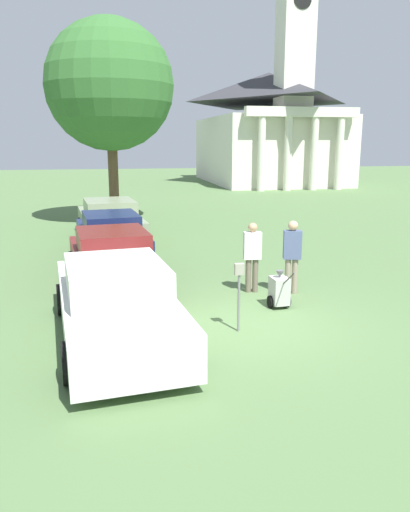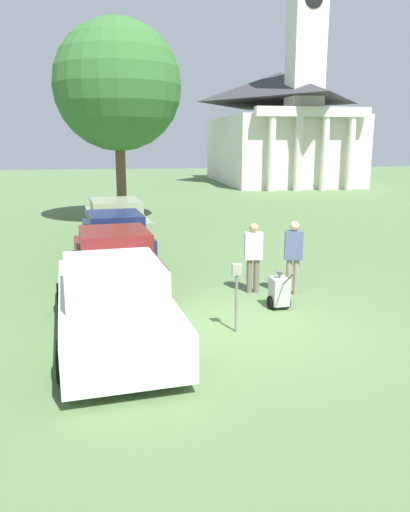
% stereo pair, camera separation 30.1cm
% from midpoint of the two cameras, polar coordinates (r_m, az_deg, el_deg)
% --- Properties ---
extents(ground_plane, '(120.00, 120.00, 0.00)m').
position_cam_midpoint_polar(ground_plane, '(10.13, 4.20, -7.91)').
color(ground_plane, '#517042').
extents(parked_car_white, '(2.48, 5.45, 1.50)m').
position_cam_midpoint_polar(parked_car_white, '(9.43, -11.08, -5.28)').
color(parked_car_white, silver).
rests_on(parked_car_white, ground_plane).
extents(parked_car_maroon, '(2.40, 4.87, 1.46)m').
position_cam_midpoint_polar(parked_car_maroon, '(12.89, -11.18, -0.46)').
color(parked_car_maroon, maroon).
rests_on(parked_car_maroon, ground_plane).
extents(parked_car_navy, '(2.30, 4.93, 1.49)m').
position_cam_midpoint_polar(parked_car_navy, '(15.59, -11.24, 1.96)').
color(parked_car_navy, '#19234C').
rests_on(parked_car_navy, ground_plane).
extents(parked_car_sage, '(2.50, 5.47, 1.55)m').
position_cam_midpoint_polar(parked_car_sage, '(18.66, -11.28, 3.83)').
color(parked_car_sage, gray).
rests_on(parked_car_sage, ground_plane).
extents(parking_meter, '(0.18, 0.09, 1.36)m').
position_cam_midpoint_polar(parking_meter, '(9.52, 3.01, -3.27)').
color(parking_meter, slate).
rests_on(parking_meter, ground_plane).
extents(person_worker, '(0.44, 0.26, 1.72)m').
position_cam_midpoint_polar(person_worker, '(12.06, 4.71, 0.34)').
color(person_worker, '#665B4C').
rests_on(person_worker, ground_plane).
extents(person_supervisor, '(0.46, 0.32, 1.78)m').
position_cam_midpoint_polar(person_supervisor, '(12.05, 9.22, 0.42)').
color(person_supervisor, gray).
rests_on(person_supervisor, ground_plane).
extents(equipment_cart, '(0.49, 0.99, 1.00)m').
position_cam_midpoint_polar(equipment_cart, '(11.15, 7.72, -3.93)').
color(equipment_cart, '#B2B2AD').
rests_on(equipment_cart, ground_plane).
extents(church, '(10.46, 16.14, 21.50)m').
position_cam_midpoint_polar(church, '(45.73, 7.17, 14.81)').
color(church, silver).
rests_on(church, ground_plane).
extents(shade_tree, '(5.55, 5.55, 8.73)m').
position_cam_midpoint_polar(shade_tree, '(23.03, -11.22, 18.54)').
color(shade_tree, brown).
rests_on(shade_tree, ground_plane).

